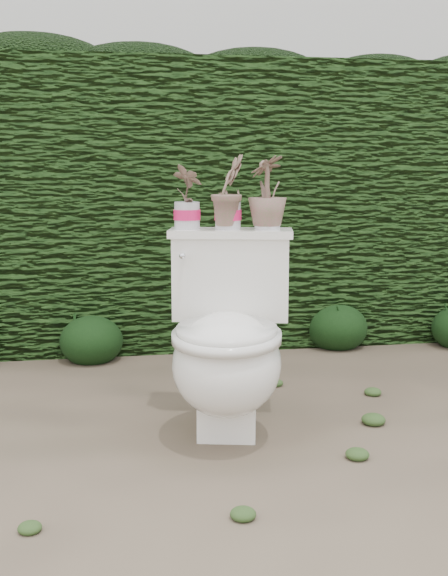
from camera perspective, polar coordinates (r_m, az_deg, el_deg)
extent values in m
plane|color=#7A6954|center=(2.96, -3.67, -10.79)|extent=(60.00, 60.00, 0.00)
cube|color=#274918|center=(4.37, -6.00, 6.61)|extent=(8.00, 1.00, 1.60)
cube|color=silver|center=(8.85, -4.03, 16.00)|extent=(8.00, 3.50, 4.00)
cube|color=white|center=(2.87, 0.32, -9.29)|extent=(0.28, 0.34, 0.20)
ellipsoid|color=white|center=(2.72, 0.22, -5.99)|extent=(0.51, 0.59, 0.39)
cube|color=white|center=(2.97, 0.53, 0.81)|extent=(0.50, 0.27, 0.34)
cube|color=white|center=(2.95, 0.54, 4.36)|extent=(0.53, 0.30, 0.03)
cylinder|color=silver|center=(2.87, -3.24, 2.61)|extent=(0.03, 0.06, 0.02)
sphere|color=silver|center=(2.85, -3.31, 2.53)|extent=(0.03, 0.03, 0.03)
imported|color=#277D2C|center=(2.95, -2.95, 7.07)|extent=(0.15, 0.16, 0.25)
imported|color=#277D2C|center=(2.94, 0.32, 7.46)|extent=(0.19, 0.20, 0.29)
imported|color=#277D2C|center=(2.93, 3.46, 7.39)|extent=(0.22, 0.22, 0.28)
ellipsoid|color=black|center=(3.92, -10.45, -3.72)|extent=(0.34, 0.34, 0.27)
ellipsoid|color=black|center=(3.99, -0.34, -3.42)|extent=(0.32, 0.32, 0.25)
ellipsoid|color=black|center=(4.19, 8.91, -2.71)|extent=(0.35, 0.35, 0.28)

